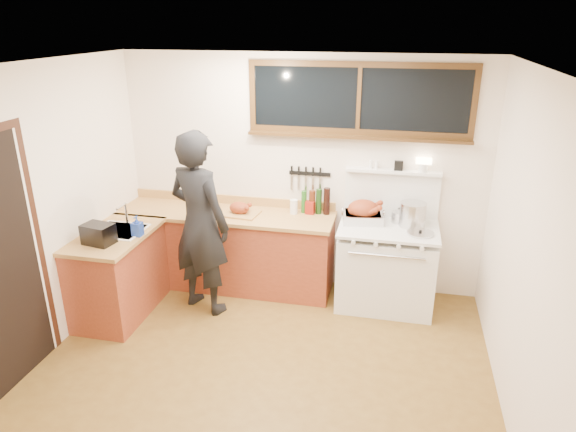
% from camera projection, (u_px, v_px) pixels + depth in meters
% --- Properties ---
extents(ground_plane, '(4.00, 3.50, 0.02)m').
position_uv_depth(ground_plane, '(262.00, 371.00, 4.56)').
color(ground_plane, brown).
extents(room_shell, '(4.10, 3.60, 2.65)m').
position_uv_depth(room_shell, '(258.00, 194.00, 3.97)').
color(room_shell, white).
rests_on(room_shell, ground).
extents(counter_back, '(2.44, 0.64, 1.00)m').
position_uv_depth(counter_back, '(227.00, 248.00, 5.88)').
color(counter_back, maroon).
rests_on(counter_back, ground).
extents(counter_left, '(0.64, 1.09, 0.90)m').
position_uv_depth(counter_left, '(119.00, 273.00, 5.31)').
color(counter_left, maroon).
rests_on(counter_left, ground).
extents(sink_unit, '(0.50, 0.45, 0.37)m').
position_uv_depth(sink_unit, '(119.00, 236.00, 5.23)').
color(sink_unit, white).
rests_on(sink_unit, counter_left).
extents(vintage_stove, '(1.02, 0.74, 1.57)m').
position_uv_depth(vintage_stove, '(386.00, 264.00, 5.48)').
color(vintage_stove, white).
rests_on(vintage_stove, ground).
extents(back_window, '(2.32, 0.13, 0.77)m').
position_uv_depth(back_window, '(358.00, 107.00, 5.26)').
color(back_window, black).
rests_on(back_window, room_shell).
extents(knife_strip, '(0.46, 0.03, 0.28)m').
position_uv_depth(knife_strip, '(308.00, 174.00, 5.65)').
color(knife_strip, black).
rests_on(knife_strip, room_shell).
extents(man, '(0.82, 0.68, 1.94)m').
position_uv_depth(man, '(200.00, 224.00, 5.22)').
color(man, black).
rests_on(man, ground).
extents(soap_bottle, '(0.10, 0.10, 0.21)m').
position_uv_depth(soap_bottle, '(137.00, 226.00, 5.06)').
color(soap_bottle, '#2241AA').
rests_on(soap_bottle, counter_left).
extents(toaster, '(0.31, 0.24, 0.20)m').
position_uv_depth(toaster, '(98.00, 234.00, 4.89)').
color(toaster, black).
rests_on(toaster, counter_left).
extents(cutting_board, '(0.45, 0.35, 0.14)m').
position_uv_depth(cutting_board, '(240.00, 210.00, 5.63)').
color(cutting_board, '#B88949').
rests_on(cutting_board, counter_back).
extents(roast_turkey, '(0.46, 0.37, 0.24)m').
position_uv_depth(roast_turkey, '(363.00, 213.00, 5.41)').
color(roast_turkey, silver).
rests_on(roast_turkey, vintage_stove).
extents(stockpot, '(0.29, 0.29, 0.25)m').
position_uv_depth(stockpot, '(413.00, 214.00, 5.30)').
color(stockpot, silver).
rests_on(stockpot, vintage_stove).
extents(saucepan, '(0.16, 0.28, 0.12)m').
position_uv_depth(saucepan, '(399.00, 217.00, 5.42)').
color(saucepan, silver).
rests_on(saucepan, vintage_stove).
extents(pot_lid, '(0.34, 0.34, 0.04)m').
position_uv_depth(pot_lid, '(420.00, 233.00, 5.13)').
color(pot_lid, silver).
rests_on(pot_lid, vintage_stove).
extents(coffee_tin, '(0.10, 0.08, 0.14)m').
position_uv_depth(coffee_tin, '(310.00, 208.00, 5.64)').
color(coffee_tin, maroon).
rests_on(coffee_tin, counter_back).
extents(pitcher, '(0.09, 0.09, 0.16)m').
position_uv_depth(pitcher, '(294.00, 207.00, 5.65)').
color(pitcher, white).
rests_on(pitcher, counter_back).
extents(bottle_cluster, '(0.32, 0.07, 0.30)m').
position_uv_depth(bottle_cluster, '(317.00, 202.00, 5.63)').
color(bottle_cluster, black).
rests_on(bottle_cluster, counter_back).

